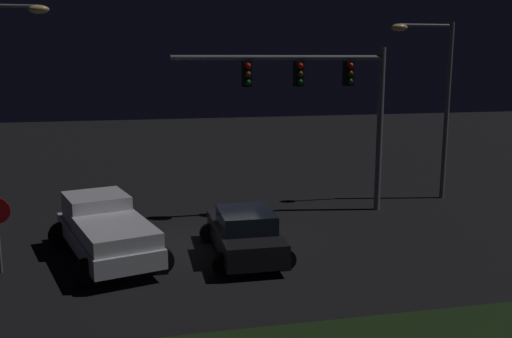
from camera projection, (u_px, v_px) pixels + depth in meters
ground_plane at (227, 240)px, 19.59m from camera, size 80.00×80.00×0.00m
pickup_truck at (105, 226)px, 17.72m from camera, size 3.84×5.74×1.80m
car_sedan at (245, 233)px, 17.91m from camera, size 2.51×4.42×1.51m
traffic_signal_gantry at (322, 89)px, 22.11m from camera, size 8.32×0.56×6.50m
street_lamp_right at (435, 88)px, 24.49m from camera, size 2.84×0.44×7.57m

